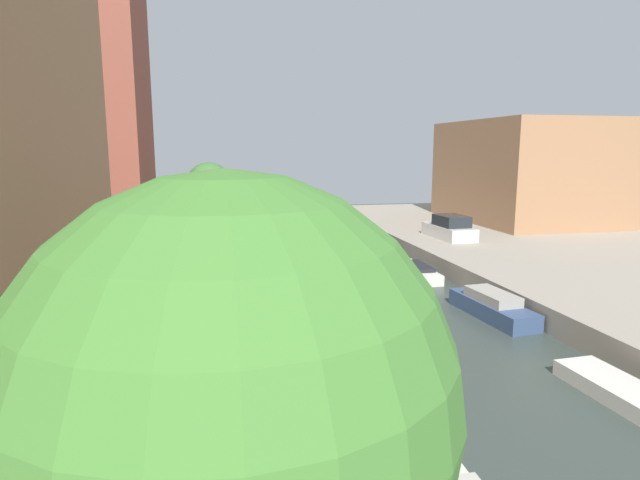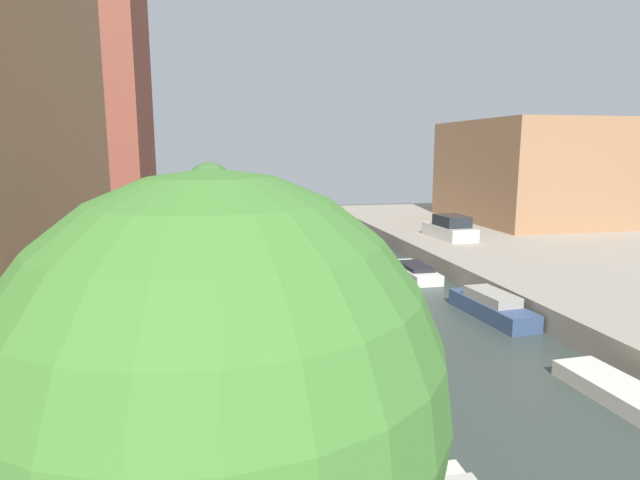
{
  "view_description": "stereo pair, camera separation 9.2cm",
  "coord_description": "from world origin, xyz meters",
  "px_view_note": "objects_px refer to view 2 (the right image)",
  "views": [
    {
      "loc": [
        -7.16,
        -20.25,
        6.78
      ],
      "look_at": [
        -1.35,
        6.81,
        1.95
      ],
      "focal_mm": 29.36,
      "sensor_mm": 36.0,
      "label": 1
    },
    {
      "loc": [
        -7.07,
        -20.27,
        6.78
      ],
      "look_at": [
        -1.35,
        6.81,
        1.95
      ],
      "focal_mm": 29.36,
      "sensor_mm": 36.0,
      "label": 2
    }
  ],
  "objects_px": {
    "moored_boat_left_2": "(347,371)",
    "moored_boat_right_1": "(616,390)",
    "street_tree_1": "(212,242)",
    "moored_boat_left_3": "(294,299)",
    "street_tree_3": "(210,200)",
    "moored_boat_right_2": "(492,307)",
    "street_tree_2": "(211,222)",
    "low_block_right": "(526,171)",
    "parked_car": "(450,229)",
    "moored_boat_left_4": "(278,260)",
    "apartment_tower_far": "(61,68)",
    "street_tree_0": "(219,401)",
    "moored_boat_right_3": "(414,271)",
    "street_tree_4": "(210,186)",
    "moored_boat_right_4": "(368,244)"
  },
  "relations": [
    {
      "from": "parked_car",
      "to": "moored_boat_left_3",
      "type": "distance_m",
      "value": 15.1
    },
    {
      "from": "moored_boat_left_3",
      "to": "moored_boat_right_1",
      "type": "xyz_separation_m",
      "value": [
        7.3,
        -10.66,
        0.01
      ]
    },
    {
      "from": "moored_boat_left_4",
      "to": "moored_boat_right_1",
      "type": "distance_m",
      "value": 20.05
    },
    {
      "from": "street_tree_1",
      "to": "moored_boat_left_2",
      "type": "xyz_separation_m",
      "value": [
        3.82,
        2.43,
        -4.5
      ]
    },
    {
      "from": "moored_boat_left_2",
      "to": "moored_boat_left_4",
      "type": "bearing_deg",
      "value": 89.9
    },
    {
      "from": "moored_boat_left_4",
      "to": "moored_boat_right_4",
      "type": "xyz_separation_m",
      "value": [
        6.5,
        2.94,
        0.18
      ]
    },
    {
      "from": "low_block_right",
      "to": "street_tree_0",
      "type": "height_order",
      "value": "low_block_right"
    },
    {
      "from": "moored_boat_left_2",
      "to": "moored_boat_right_3",
      "type": "distance_m",
      "value": 13.29
    },
    {
      "from": "moored_boat_left_3",
      "to": "moored_boat_left_4",
      "type": "bearing_deg",
      "value": 87.34
    },
    {
      "from": "street_tree_0",
      "to": "moored_boat_left_3",
      "type": "relative_size",
      "value": 1.61
    },
    {
      "from": "street_tree_1",
      "to": "moored_boat_right_2",
      "type": "relative_size",
      "value": 1.11
    },
    {
      "from": "moored_boat_left_3",
      "to": "moored_boat_right_3",
      "type": "height_order",
      "value": "moored_boat_right_3"
    },
    {
      "from": "street_tree_3",
      "to": "parked_car",
      "type": "height_order",
      "value": "street_tree_3"
    },
    {
      "from": "moored_boat_left_4",
      "to": "moored_boat_right_2",
      "type": "relative_size",
      "value": 0.82
    },
    {
      "from": "street_tree_0",
      "to": "moored_boat_right_3",
      "type": "bearing_deg",
      "value": 64.6
    },
    {
      "from": "street_tree_4",
      "to": "moored_boat_left_4",
      "type": "distance_m",
      "value": 7.0
    },
    {
      "from": "low_block_right",
      "to": "parked_car",
      "type": "bearing_deg",
      "value": -145.22
    },
    {
      "from": "street_tree_0",
      "to": "moored_boat_right_2",
      "type": "height_order",
      "value": "street_tree_0"
    },
    {
      "from": "street_tree_0",
      "to": "moored_boat_left_4",
      "type": "height_order",
      "value": "street_tree_0"
    },
    {
      "from": "moored_boat_left_2",
      "to": "moored_boat_right_2",
      "type": "distance_m",
      "value": 8.48
    },
    {
      "from": "moored_boat_left_2",
      "to": "moored_boat_right_1",
      "type": "relative_size",
      "value": 0.98
    },
    {
      "from": "parked_car",
      "to": "apartment_tower_far",
      "type": "bearing_deg",
      "value": 166.86
    },
    {
      "from": "street_tree_2",
      "to": "street_tree_4",
      "type": "relative_size",
      "value": 0.85
    },
    {
      "from": "street_tree_4",
      "to": "apartment_tower_far",
      "type": "bearing_deg",
      "value": 163.3
    },
    {
      "from": "parked_car",
      "to": "street_tree_0",
      "type": "bearing_deg",
      "value": -118.73
    },
    {
      "from": "moored_boat_left_2",
      "to": "moored_boat_right_2",
      "type": "height_order",
      "value": "moored_boat_right_2"
    },
    {
      "from": "street_tree_4",
      "to": "moored_boat_left_3",
      "type": "bearing_deg",
      "value": -74.15
    },
    {
      "from": "moored_boat_right_3",
      "to": "moored_boat_right_4",
      "type": "relative_size",
      "value": 1.04
    },
    {
      "from": "moored_boat_left_2",
      "to": "moored_boat_right_1",
      "type": "bearing_deg",
      "value": -21.51
    },
    {
      "from": "street_tree_0",
      "to": "moored_boat_right_3",
      "type": "relative_size",
      "value": 1.27
    },
    {
      "from": "moored_boat_right_2",
      "to": "street_tree_2",
      "type": "bearing_deg",
      "value": 179.18
    },
    {
      "from": "street_tree_1",
      "to": "moored_boat_right_3",
      "type": "relative_size",
      "value": 1.15
    },
    {
      "from": "street_tree_1",
      "to": "street_tree_2",
      "type": "relative_size",
      "value": 1.2
    },
    {
      "from": "low_block_right",
      "to": "street_tree_4",
      "type": "height_order",
      "value": "low_block_right"
    },
    {
      "from": "street_tree_0",
      "to": "street_tree_2",
      "type": "distance_m",
      "value": 15.38
    },
    {
      "from": "moored_boat_left_3",
      "to": "moored_boat_left_4",
      "type": "relative_size",
      "value": 0.93
    },
    {
      "from": "moored_boat_left_3",
      "to": "moored_boat_right_2",
      "type": "relative_size",
      "value": 0.77
    },
    {
      "from": "apartment_tower_far",
      "to": "low_block_right",
      "type": "bearing_deg",
      "value": 1.83
    },
    {
      "from": "moored_boat_right_1",
      "to": "street_tree_1",
      "type": "bearing_deg",
      "value": 178.38
    },
    {
      "from": "street_tree_0",
      "to": "moored_boat_right_3",
      "type": "distance_m",
      "value": 25.11
    },
    {
      "from": "parked_car",
      "to": "moored_boat_right_3",
      "type": "height_order",
      "value": "parked_car"
    },
    {
      "from": "apartment_tower_far",
      "to": "street_tree_4",
      "type": "height_order",
      "value": "apartment_tower_far"
    },
    {
      "from": "street_tree_3",
      "to": "moored_boat_left_3",
      "type": "bearing_deg",
      "value": -47.03
    },
    {
      "from": "street_tree_3",
      "to": "moored_boat_left_3",
      "type": "height_order",
      "value": "street_tree_3"
    },
    {
      "from": "street_tree_1",
      "to": "moored_boat_left_4",
      "type": "relative_size",
      "value": 1.35
    },
    {
      "from": "street_tree_0",
      "to": "moored_boat_left_4",
      "type": "distance_m",
      "value": 27.61
    },
    {
      "from": "street_tree_3",
      "to": "moored_boat_left_4",
      "type": "relative_size",
      "value": 1.16
    },
    {
      "from": "street_tree_3",
      "to": "moored_boat_left_4",
      "type": "distance_m",
      "value": 7.16
    },
    {
      "from": "moored_boat_left_2",
      "to": "moored_boat_left_4",
      "type": "relative_size",
      "value": 0.93
    },
    {
      "from": "apartment_tower_far",
      "to": "street_tree_1",
      "type": "xyz_separation_m",
      "value": [
        8.94,
        -25.25,
        -7.08
      ]
    }
  ]
}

